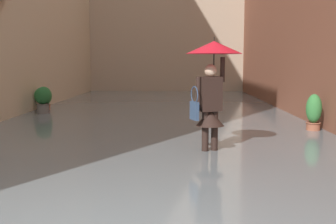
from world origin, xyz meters
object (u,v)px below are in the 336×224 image
person_wading (212,75)px  potted_plant_mid_right (44,99)px  potted_plant_near_left (314,114)px  potted_plant_near_right (43,100)px

person_wading → potted_plant_mid_right: bearing=-50.9°
person_wading → potted_plant_near_left: 3.53m
potted_plant_near_right → potted_plant_near_left: size_ratio=0.96×
potted_plant_near_right → potted_plant_near_left: bearing=157.7°
potted_plant_mid_right → potted_plant_near_left: potted_plant_near_left is taller
person_wading → potted_plant_near_right: 7.12m
person_wading → potted_plant_near_left: person_wading is taller
person_wading → potted_plant_near_left: bearing=-138.0°
potted_plant_near_left → potted_plant_mid_right: bearing=-27.2°
potted_plant_mid_right → potted_plant_near_left: bearing=152.8°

